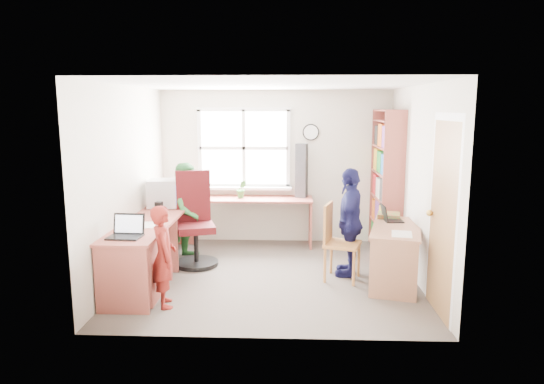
# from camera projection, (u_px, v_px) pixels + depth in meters

# --- Properties ---
(room) EXTENTS (3.64, 3.44, 2.44)m
(room) POSITION_uv_depth(u_px,v_px,m) (272.00, 181.00, 6.09)
(room) COLOR #473E38
(room) RESTS_ON ground
(l_desk) EXTENTS (2.38, 2.95, 0.75)m
(l_desk) POSITION_uv_depth(u_px,v_px,m) (163.00, 247.00, 5.90)
(l_desk) COLOR #A34D41
(l_desk) RESTS_ON ground
(right_desk) EXTENTS (0.84, 1.32, 0.70)m
(right_desk) POSITION_uv_depth(u_px,v_px,m) (396.00, 242.00, 5.90)
(right_desk) COLOR #9E6A4F
(right_desk) RESTS_ON ground
(bookshelf) EXTENTS (0.30, 1.02, 2.10)m
(bookshelf) POSITION_uv_depth(u_px,v_px,m) (386.00, 185.00, 7.14)
(bookshelf) COLOR #A34D41
(bookshelf) RESTS_ON ground
(swivel_chair) EXTENTS (0.74, 0.74, 1.27)m
(swivel_chair) POSITION_uv_depth(u_px,v_px,m) (195.00, 225.00, 6.62)
(swivel_chair) COLOR black
(swivel_chair) RESTS_ON ground
(wooden_chair) EXTENTS (0.52, 0.52, 0.96)m
(wooden_chair) POSITION_uv_depth(u_px,v_px,m) (337.00, 239.00, 6.02)
(wooden_chair) COLOR #C68242
(wooden_chair) RESTS_ON ground
(crt_monitor) EXTENTS (0.43, 0.39, 0.39)m
(crt_monitor) POSITION_uv_depth(u_px,v_px,m) (163.00, 193.00, 6.74)
(crt_monitor) COLOR #B0B1B5
(crt_monitor) RESTS_ON l_desk
(laptop_left) EXTENTS (0.37, 0.31, 0.24)m
(laptop_left) POSITION_uv_depth(u_px,v_px,m) (127.00, 232.00, 5.24)
(laptop_left) COLOR black
(laptop_left) RESTS_ON l_desk
(laptop_right) EXTENTS (0.26, 0.31, 0.21)m
(laptop_right) POSITION_uv_depth(u_px,v_px,m) (389.00, 217.00, 6.19)
(laptop_right) COLOR black
(laptop_right) RESTS_ON right_desk
(speaker_a) EXTENTS (0.10, 0.10, 0.16)m
(speaker_a) POSITION_uv_depth(u_px,v_px,m) (159.00, 208.00, 6.34)
(speaker_a) COLOR black
(speaker_a) RESTS_ON l_desk
(speaker_b) EXTENTS (0.09, 0.09, 0.16)m
(speaker_b) POSITION_uv_depth(u_px,v_px,m) (170.00, 199.00, 6.97)
(speaker_b) COLOR black
(speaker_b) RESTS_ON l_desk
(cd_tower) EXTENTS (0.20, 0.19, 0.83)m
(cd_tower) POSITION_uv_depth(u_px,v_px,m) (302.00, 171.00, 7.48)
(cd_tower) COLOR black
(cd_tower) RESTS_ON l_desk
(game_box) EXTENTS (0.34, 0.34, 0.06)m
(game_box) POSITION_uv_depth(u_px,v_px,m) (389.00, 215.00, 6.37)
(game_box) COLOR red
(game_box) RESTS_ON right_desk
(paper_a) EXTENTS (0.24, 0.33, 0.00)m
(paper_a) POSITION_uv_depth(u_px,v_px,m) (146.00, 225.00, 5.76)
(paper_a) COLOR silver
(paper_a) RESTS_ON l_desk
(paper_b) EXTENTS (0.28, 0.36, 0.00)m
(paper_b) POSITION_uv_depth(u_px,v_px,m) (402.00, 234.00, 5.53)
(paper_b) COLOR silver
(paper_b) RESTS_ON right_desk
(potted_plant) EXTENTS (0.18, 0.16, 0.28)m
(potted_plant) POSITION_uv_depth(u_px,v_px,m) (242.00, 189.00, 7.45)
(potted_plant) COLOR #2F6E2C
(potted_plant) RESTS_ON l_desk
(person_red) EXTENTS (0.39, 0.47, 1.11)m
(person_red) POSITION_uv_depth(u_px,v_px,m) (164.00, 256.00, 5.19)
(person_red) COLOR maroon
(person_red) RESTS_ON ground
(person_green) EXTENTS (0.76, 0.83, 1.37)m
(person_green) POSITION_uv_depth(u_px,v_px,m) (188.00, 211.00, 6.86)
(person_green) COLOR #2A6930
(person_green) RESTS_ON ground
(person_navy) EXTENTS (0.49, 0.86, 1.39)m
(person_navy) POSITION_uv_depth(u_px,v_px,m) (350.00, 222.00, 6.15)
(person_navy) COLOR #161646
(person_navy) RESTS_ON ground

